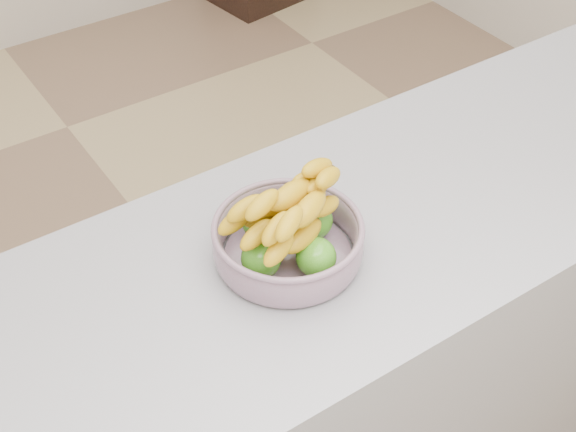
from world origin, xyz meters
The scene contains 3 objects.
ground centered at (0.00, 0.00, 0.00)m, with size 4.00×4.00×0.00m, color tan.
counter centered at (0.00, -0.66, 0.45)m, with size 2.00×0.60×0.90m, color gray.
fruit_bowl centered at (-0.18, -0.67, 0.95)m, with size 0.27×0.27×0.16m.
Camera 1 is at (-0.76, -1.52, 1.91)m, focal length 50.00 mm.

